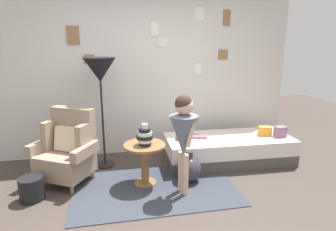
% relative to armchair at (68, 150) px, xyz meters
% --- Properties ---
extents(ground_plane, '(12.00, 12.00, 0.00)m').
position_rel_armchair_xyz_m(ground_plane, '(1.18, -1.02, -0.44)').
color(ground_plane, '#423833').
extents(gallery_wall, '(4.80, 0.12, 2.60)m').
position_rel_armchair_xyz_m(gallery_wall, '(1.18, 0.93, 0.86)').
color(gallery_wall, silver).
rests_on(gallery_wall, ground).
extents(rug, '(2.03, 1.29, 0.01)m').
position_rel_armchair_xyz_m(rug, '(1.07, -0.44, -0.43)').
color(rug, '#333842').
rests_on(rug, ground).
extents(armchair, '(0.90, 0.83, 0.97)m').
position_rel_armchair_xyz_m(armchair, '(0.00, 0.00, 0.00)').
color(armchair, '#9E7042').
rests_on(armchair, ground).
extents(daybed, '(1.92, 0.86, 0.40)m').
position_rel_armchair_xyz_m(daybed, '(2.32, 0.17, -0.24)').
color(daybed, '#4C4742').
rests_on(daybed, ground).
extents(pillow_head, '(0.17, 0.13, 0.16)m').
position_rel_armchair_xyz_m(pillow_head, '(3.09, 0.02, 0.04)').
color(pillow_head, gray).
rests_on(pillow_head, daybed).
extents(pillow_mid, '(0.20, 0.15, 0.14)m').
position_rel_armchair_xyz_m(pillow_mid, '(2.89, 0.12, 0.03)').
color(pillow_mid, orange).
rests_on(pillow_mid, daybed).
extents(side_table, '(0.53, 0.53, 0.55)m').
position_rel_armchair_xyz_m(side_table, '(0.97, -0.29, -0.05)').
color(side_table, olive).
rests_on(side_table, ground).
extents(vase_striped, '(0.21, 0.21, 0.28)m').
position_rel_armchair_xyz_m(vase_striped, '(0.98, -0.32, 0.22)').
color(vase_striped, black).
rests_on(vase_striped, side_table).
extents(floor_lamp, '(0.46, 0.46, 1.60)m').
position_rel_armchair_xyz_m(floor_lamp, '(0.46, 0.41, 0.95)').
color(floor_lamp, black).
rests_on(floor_lamp, ground).
extents(person_child, '(0.34, 0.34, 1.23)m').
position_rel_armchair_xyz_m(person_child, '(1.40, -0.63, 0.36)').
color(person_child, '#D8AD8E').
rests_on(person_child, ground).
extents(book_on_daybed, '(0.26, 0.22, 0.03)m').
position_rel_armchair_xyz_m(book_on_daybed, '(1.88, 0.24, -0.02)').
color(book_on_daybed, '#9B5469').
rests_on(book_on_daybed, daybed).
extents(demijohn_near, '(0.34, 0.34, 0.42)m').
position_rel_armchair_xyz_m(demijohn_near, '(1.55, -0.34, -0.27)').
color(demijohn_near, '#332D38').
rests_on(demijohn_near, ground).
extents(magazine_basket, '(0.28, 0.28, 0.28)m').
position_rel_armchair_xyz_m(magazine_basket, '(-0.38, -0.42, -0.30)').
color(magazine_basket, black).
rests_on(magazine_basket, ground).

